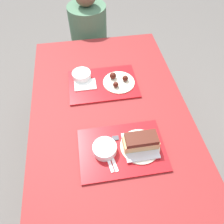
# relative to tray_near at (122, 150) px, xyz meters

# --- Properties ---
(ground_plane) EXTENTS (12.00, 12.00, 0.00)m
(ground_plane) POSITION_rel_tray_near_xyz_m (-0.02, 0.24, -0.77)
(ground_plane) COLOR #605B56
(picnic_table) EXTENTS (0.96, 1.63, 0.76)m
(picnic_table) POSITION_rel_tray_near_xyz_m (-0.02, 0.24, -0.10)
(picnic_table) COLOR maroon
(picnic_table) RESTS_ON ground_plane
(picnic_bench_far) EXTENTS (0.91, 0.28, 0.46)m
(picnic_bench_far) POSITION_rel_tray_near_xyz_m (-0.02, 1.27, -0.38)
(picnic_bench_far) COLOR maroon
(picnic_bench_far) RESTS_ON ground_plane
(tray_near) EXTENTS (0.46, 0.32, 0.01)m
(tray_near) POSITION_rel_tray_near_xyz_m (0.00, 0.00, 0.00)
(tray_near) COLOR #B21419
(tray_near) RESTS_ON picnic_table
(tray_far) EXTENTS (0.46, 0.32, 0.01)m
(tray_far) POSITION_rel_tray_near_xyz_m (-0.03, 0.51, 0.00)
(tray_far) COLOR #B21419
(tray_far) RESTS_ON picnic_table
(bowl_coleslaw_near) EXTENTS (0.13, 0.13, 0.05)m
(bowl_coleslaw_near) POSITION_rel_tray_near_xyz_m (-0.09, 0.00, 0.03)
(bowl_coleslaw_near) COLOR white
(bowl_coleslaw_near) RESTS_ON tray_near
(brisket_sandwich_plate) EXTENTS (0.21, 0.21, 0.10)m
(brisket_sandwich_plate) POSITION_rel_tray_near_xyz_m (0.10, 0.00, 0.04)
(brisket_sandwich_plate) COLOR beige
(brisket_sandwich_plate) RESTS_ON tray_near
(plastic_fork_near) EXTENTS (0.04, 0.17, 0.00)m
(plastic_fork_near) POSITION_rel_tray_near_xyz_m (-0.08, -0.04, 0.01)
(plastic_fork_near) COLOR white
(plastic_fork_near) RESTS_ON tray_near
(plastic_knife_near) EXTENTS (0.04, 0.17, 0.00)m
(plastic_knife_near) POSITION_rel_tray_near_xyz_m (-0.06, -0.04, 0.01)
(plastic_knife_near) COLOR white
(plastic_knife_near) RESTS_ON tray_near
(condiment_packet) EXTENTS (0.04, 0.03, 0.01)m
(condiment_packet) POSITION_rel_tray_near_xyz_m (-0.03, 0.07, 0.01)
(condiment_packet) COLOR #3F3F47
(condiment_packet) RESTS_ON tray_near
(bowl_coleslaw_far) EXTENTS (0.13, 0.13, 0.05)m
(bowl_coleslaw_far) POSITION_rel_tray_near_xyz_m (-0.17, 0.58, 0.03)
(bowl_coleslaw_far) COLOR white
(bowl_coleslaw_far) RESTS_ON tray_far
(wings_plate_far) EXTENTS (0.21, 0.21, 0.05)m
(wings_plate_far) POSITION_rel_tray_near_xyz_m (0.07, 0.50, 0.02)
(wings_plate_far) COLOR beige
(wings_plate_far) RESTS_ON tray_far
(napkin_far) EXTENTS (0.14, 0.10, 0.01)m
(napkin_far) POSITION_rel_tray_near_xyz_m (-0.15, 0.51, 0.01)
(napkin_far) COLOR white
(napkin_far) RESTS_ON tray_far
(person_seated_across) EXTENTS (0.33, 0.33, 0.65)m
(person_seated_across) POSITION_rel_tray_near_xyz_m (-0.07, 1.27, -0.04)
(person_seated_across) COLOR #477051
(person_seated_across) RESTS_ON picnic_bench_far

